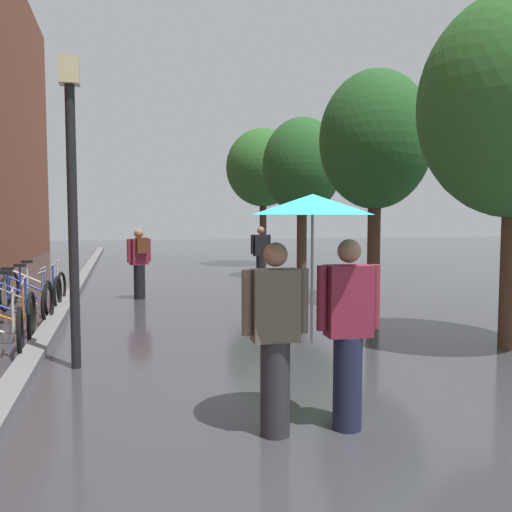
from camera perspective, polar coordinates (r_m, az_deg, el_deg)
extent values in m
plane|color=#38383D|center=(5.24, 10.05, -17.25)|extent=(80.00, 80.00, 0.00)
cube|color=slate|center=(14.61, -18.66, -3.28)|extent=(0.30, 36.00, 0.12)
cylinder|color=#473323|center=(8.50, 25.41, -1.37)|extent=(0.27, 0.27, 2.29)
cylinder|color=#473323|center=(11.99, 12.41, 0.84)|extent=(0.28, 0.28, 2.45)
ellipsoid|color=#235623|center=(12.09, 12.59, 11.98)|extent=(2.42, 2.42, 2.98)
cylinder|color=#473323|center=(16.60, 4.89, 1.69)|extent=(0.31, 0.31, 2.37)
ellipsoid|color=#235623|center=(16.66, 4.94, 9.55)|extent=(2.42, 2.42, 2.93)
cylinder|color=#473323|center=(20.73, 0.76, 2.63)|extent=(0.27, 0.27, 2.67)
ellipsoid|color=#2D6628|center=(20.81, 0.76, 9.40)|extent=(2.84, 2.84, 2.98)
torus|color=black|center=(7.98, -23.80, -7.42)|extent=(0.14, 0.70, 0.70)
cylinder|color=silver|center=(7.94, -24.46, -5.38)|extent=(0.04, 0.04, 0.58)
cylinder|color=#9E9EA3|center=(7.89, -24.52, -3.30)|extent=(0.08, 0.46, 0.03)
torus|color=black|center=(8.80, -22.96, -6.34)|extent=(0.14, 0.70, 0.70)
cylinder|color=orange|center=(8.76, -23.54, -4.48)|extent=(0.04, 0.04, 0.58)
cylinder|color=#9E9EA3|center=(8.72, -23.60, -2.60)|extent=(0.08, 0.46, 0.03)
torus|color=black|center=(9.50, -22.77, -5.57)|extent=(0.07, 0.70, 0.70)
cylinder|color=#233DA8|center=(9.47, -23.31, -3.84)|extent=(0.04, 0.04, 0.58)
cylinder|color=#9E9EA3|center=(9.44, -23.36, -2.10)|extent=(0.04, 0.46, 0.03)
torus|color=black|center=(10.27, -21.29, -4.82)|extent=(0.16, 0.70, 0.70)
cylinder|color=slate|center=(10.42, -24.57, -3.67)|extent=(0.88, 0.16, 0.43)
cylinder|color=slate|center=(10.44, -25.11, -3.26)|extent=(0.04, 0.04, 0.55)
cube|color=black|center=(10.41, -25.17, -1.59)|extent=(0.23, 0.13, 0.06)
cylinder|color=slate|center=(10.25, -21.77, -3.21)|extent=(0.04, 0.04, 0.58)
cylinder|color=#9E9EA3|center=(10.22, -21.82, -1.59)|extent=(0.09, 0.46, 0.03)
torus|color=black|center=(11.03, -21.22, -4.21)|extent=(0.10, 0.70, 0.70)
cylinder|color=#233DA8|center=(11.13, -24.36, -3.19)|extent=(0.88, 0.08, 0.43)
cylinder|color=#233DA8|center=(11.14, -24.88, -2.80)|extent=(0.04, 0.04, 0.55)
cube|color=black|center=(11.11, -24.93, -1.24)|extent=(0.23, 0.11, 0.06)
cylinder|color=#233DA8|center=(11.00, -21.68, -2.71)|extent=(0.04, 0.04, 0.58)
cylinder|color=#9E9EA3|center=(10.97, -21.72, -1.21)|extent=(0.05, 0.46, 0.03)
torus|color=black|center=(11.70, -20.36, -3.71)|extent=(0.11, 0.70, 0.70)
torus|color=black|center=(11.93, -25.19, -3.70)|extent=(0.11, 0.70, 0.70)
cylinder|color=#233DA8|center=(11.81, -23.31, -2.75)|extent=(0.88, 0.10, 0.43)
cylinder|color=#233DA8|center=(11.82, -23.80, -2.39)|extent=(0.04, 0.04, 0.55)
cube|color=black|center=(11.79, -23.84, -0.91)|extent=(0.23, 0.12, 0.06)
cylinder|color=#233DA8|center=(11.68, -20.79, -2.30)|extent=(0.04, 0.04, 0.58)
cylinder|color=#9E9EA3|center=(11.65, -20.83, -0.89)|extent=(0.06, 0.46, 0.03)
torus|color=black|center=(12.58, -20.00, -3.17)|extent=(0.15, 0.70, 0.70)
torus|color=black|center=(12.85, -24.43, -3.14)|extent=(0.15, 0.70, 0.70)
cylinder|color=silver|center=(12.71, -22.71, -2.26)|extent=(0.88, 0.15, 0.43)
cylinder|color=silver|center=(12.73, -23.16, -1.92)|extent=(0.04, 0.04, 0.55)
cube|color=black|center=(12.70, -23.20, -0.55)|extent=(0.23, 0.13, 0.06)
cylinder|color=silver|center=(12.56, -20.39, -1.85)|extent=(0.04, 0.04, 0.58)
cylinder|color=#9E9EA3|center=(12.54, -20.43, -0.53)|extent=(0.09, 0.46, 0.03)
cylinder|color=#2D2D33|center=(4.81, 2.05, -13.87)|extent=(0.26, 0.26, 0.84)
cube|color=#665B4C|center=(4.64, 2.08, -5.26)|extent=(0.41, 0.24, 0.63)
sphere|color=#9E7051|center=(4.58, 2.09, 0.15)|extent=(0.21, 0.21, 0.21)
cylinder|color=#665B4C|center=(4.58, -0.97, -4.98)|extent=(0.09, 0.09, 0.56)
cylinder|color=#665B4C|center=(4.70, 5.05, -4.76)|extent=(0.09, 0.09, 0.56)
cylinder|color=#1E233D|center=(5.00, 9.71, -13.14)|extent=(0.26, 0.26, 0.85)
cube|color=maroon|center=(4.84, 9.82, -4.71)|extent=(0.41, 0.24, 0.64)
sphere|color=#9E7051|center=(4.79, 9.88, 0.53)|extent=(0.21, 0.21, 0.21)
cylinder|color=maroon|center=(4.75, 7.01, -4.47)|extent=(0.09, 0.09, 0.57)
cylinder|color=maroon|center=(4.93, 12.53, -4.21)|extent=(0.09, 0.09, 0.57)
cylinder|color=#9E9EA3|center=(4.71, 5.98, -2.36)|extent=(0.02, 0.02, 1.15)
cone|color=#1EB2C6|center=(4.68, 6.04, 5.48)|extent=(1.07, 1.07, 0.18)
cylinder|color=black|center=(7.03, -18.89, 2.74)|extent=(0.12, 0.12, 3.52)
cube|color=beige|center=(7.25, -19.27, 18.08)|extent=(0.24, 0.24, 0.32)
cylinder|color=black|center=(15.23, 0.51, -1.48)|extent=(0.26, 0.26, 0.80)
cube|color=black|center=(15.18, 0.51, 1.15)|extent=(0.41, 0.24, 0.60)
sphere|color=#9E7051|center=(15.16, 0.51, 2.75)|extent=(0.21, 0.21, 0.21)
cylinder|color=black|center=(15.10, -0.39, 1.25)|extent=(0.09, 0.09, 0.54)
cylinder|color=black|center=(15.25, 1.41, 1.27)|extent=(0.09, 0.09, 0.54)
cylinder|color=black|center=(12.74, -12.29, -2.69)|extent=(0.26, 0.26, 0.80)
cube|color=maroon|center=(12.67, -12.34, 0.45)|extent=(0.45, 0.36, 0.60)
sphere|color=#9E7051|center=(12.65, -12.37, 2.37)|extent=(0.21, 0.21, 0.21)
cylinder|color=maroon|center=(12.57, -13.37, 0.54)|extent=(0.09, 0.09, 0.54)
cylinder|color=maroon|center=(12.78, -11.33, 0.63)|extent=(0.09, 0.09, 0.54)
cube|color=#592D19|center=(12.54, -12.08, 1.10)|extent=(0.29, 0.23, 0.36)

